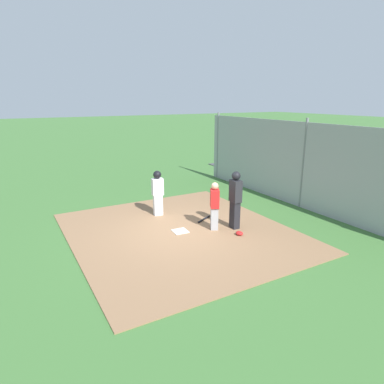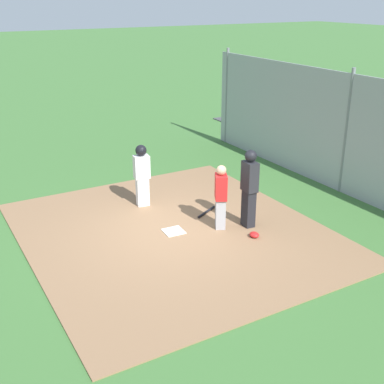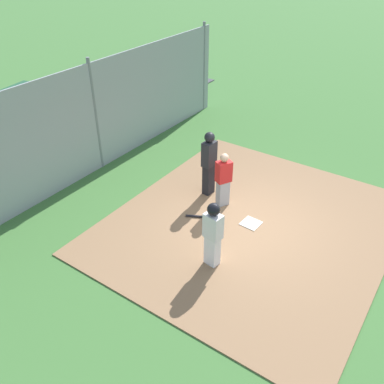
% 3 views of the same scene
% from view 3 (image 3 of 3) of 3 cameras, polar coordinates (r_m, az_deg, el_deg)
% --- Properties ---
extents(ground_plane, '(140.00, 140.00, 0.00)m').
position_cam_3_polar(ground_plane, '(10.58, 8.07, -4.44)').
color(ground_plane, '#3D6B33').
extents(dirt_infield, '(7.20, 6.40, 0.03)m').
position_cam_3_polar(dirt_infield, '(10.57, 8.08, -4.38)').
color(dirt_infield, '#896647').
rests_on(dirt_infield, ground_plane).
extents(home_plate, '(0.47, 0.47, 0.02)m').
position_cam_3_polar(home_plate, '(10.55, 8.09, -4.27)').
color(home_plate, white).
rests_on(home_plate, dirt_infield).
extents(catcher, '(0.46, 0.41, 1.52)m').
position_cam_3_polar(catcher, '(10.76, 4.33, 1.77)').
color(catcher, '#9E9EA3').
rests_on(catcher, dirt_infield).
extents(umpire, '(0.40, 0.29, 1.84)m').
position_cam_3_polar(umpire, '(11.11, 2.35, 4.15)').
color(umpire, black).
rests_on(umpire, dirt_infield).
extents(runner, '(0.31, 0.41, 1.60)m').
position_cam_3_polar(runner, '(8.79, 2.89, -5.35)').
color(runner, silver).
rests_on(runner, dirt_infield).
extents(baseball_bat, '(0.40, 0.69, 0.06)m').
position_cam_3_polar(baseball_bat, '(10.64, 1.14, -3.39)').
color(baseball_bat, black).
rests_on(baseball_bat, dirt_infield).
extents(catcher_mask, '(0.24, 0.20, 0.12)m').
position_cam_3_polar(catcher_mask, '(11.90, 4.61, 1.04)').
color(catcher_mask, red).
rests_on(catcher_mask, dirt_infield).
extents(backstop_fence, '(12.00, 0.10, 3.35)m').
position_cam_3_polar(backstop_fence, '(12.54, -13.07, 9.83)').
color(backstop_fence, '#93999E').
rests_on(backstop_fence, ground_plane).
extents(parking_lot, '(18.00, 5.20, 0.04)m').
position_cam_3_polar(parking_lot, '(16.23, -22.59, 7.44)').
color(parking_lot, '#424247').
rests_on(parking_lot, ground_plane).
extents(parked_car_blue, '(4.27, 2.03, 1.28)m').
position_cam_3_polar(parked_car_blue, '(18.04, -13.78, 13.57)').
color(parked_car_blue, '#28428C').
rests_on(parked_car_blue, parking_lot).
extents(parked_car_green, '(4.42, 2.38, 1.28)m').
position_cam_3_polar(parked_car_green, '(16.42, -22.69, 9.99)').
color(parked_car_green, '#235B38').
rests_on(parked_car_green, parking_lot).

